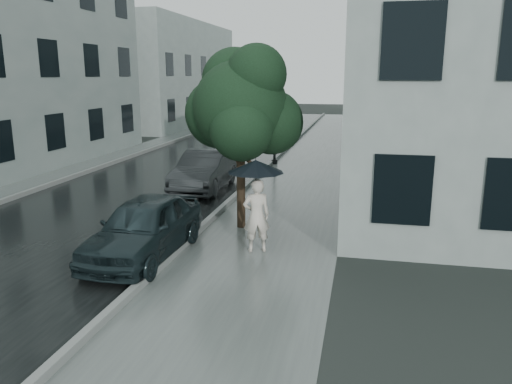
% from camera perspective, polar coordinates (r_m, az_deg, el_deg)
% --- Properties ---
extents(ground, '(120.00, 120.00, 0.00)m').
position_cam_1_polar(ground, '(10.27, -2.60, -9.44)').
color(ground, black).
rests_on(ground, ground).
extents(sidewalk, '(3.50, 60.00, 0.01)m').
position_cam_1_polar(sidewalk, '(21.63, 6.17, 2.68)').
color(sidewalk, slate).
rests_on(sidewalk, ground).
extents(kerb_near, '(0.15, 60.00, 0.15)m').
position_cam_1_polar(kerb_near, '(21.88, 1.41, 3.06)').
color(kerb_near, slate).
rests_on(kerb_near, ground).
extents(asphalt_road, '(6.85, 60.00, 0.00)m').
position_cam_1_polar(asphalt_road, '(22.79, -7.28, 3.19)').
color(asphalt_road, black).
rests_on(asphalt_road, ground).
extents(kerb_far, '(0.15, 60.00, 0.15)m').
position_cam_1_polar(kerb_far, '(24.16, -15.15, 3.58)').
color(kerb_far, slate).
rests_on(kerb_far, ground).
extents(sidewalk_far, '(1.70, 60.00, 0.01)m').
position_cam_1_polar(sidewalk_far, '(24.61, -17.06, 3.46)').
color(sidewalk_far, '#4C5451').
rests_on(sidewalk_far, ground).
extents(building_near, '(7.02, 36.00, 9.00)m').
position_cam_1_polar(building_near, '(28.81, 18.78, 13.70)').
color(building_near, '#96A49F').
rests_on(building_near, ground).
extents(building_far_b, '(7.02, 18.00, 8.00)m').
position_cam_1_polar(building_far_b, '(42.38, -10.58, 13.15)').
color(building_far_b, '#96A49F').
rests_on(building_far_b, ground).
extents(pedestrian, '(0.72, 0.61, 1.69)m').
position_cam_1_polar(pedestrian, '(11.29, 0.06, -2.70)').
color(pedestrian, silver).
rests_on(pedestrian, sidewalk).
extents(umbrella, '(1.63, 1.63, 1.24)m').
position_cam_1_polar(umbrella, '(11.03, -0.03, 2.96)').
color(umbrella, black).
rests_on(umbrella, ground).
extents(street_tree, '(3.14, 2.85, 4.71)m').
position_cam_1_polar(street_tree, '(12.84, -1.69, 9.78)').
color(street_tree, '#332619').
rests_on(street_tree, ground).
extents(lamp_post, '(0.84, 0.39, 5.09)m').
position_cam_1_polar(lamp_post, '(22.36, 1.78, 10.61)').
color(lamp_post, black).
rests_on(lamp_post, ground).
extents(car_near, '(1.69, 3.97, 1.34)m').
position_cam_1_polar(car_near, '(11.33, -12.64, -3.93)').
color(car_near, black).
rests_on(car_near, ground).
extents(car_far, '(1.51, 4.16, 1.36)m').
position_cam_1_polar(car_far, '(17.57, -5.84, 2.48)').
color(car_far, '#25282A').
rests_on(car_far, ground).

